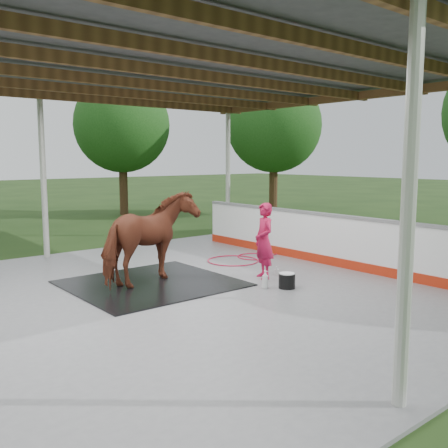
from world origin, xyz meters
TOP-DOWN VIEW (x-y plane):
  - ground at (0.00, 0.00)m, footprint 100.00×100.00m
  - concrete_slab at (0.00, 0.00)m, footprint 12.00×10.00m
  - pavilion_structure at (0.00, -0.00)m, footprint 12.60×10.60m
  - dasher_board at (4.60, 0.00)m, footprint 0.16×8.00m
  - tree_belt at (0.30, 0.90)m, footprint 28.00×28.00m
  - rubber_mat at (0.60, 0.88)m, footprint 2.95×2.76m
  - horse at (0.60, 0.88)m, footprint 2.22×1.49m
  - handler at (2.57, -0.15)m, footprint 0.53×0.64m
  - wash_bucket at (2.35, -0.99)m, footprint 0.30×0.30m
  - soap_bottle_a at (2.03, -0.75)m, footprint 0.14×0.15m
  - soap_bottle_b at (2.91, -0.17)m, footprint 0.13×0.13m
  - hose_coil at (3.40, 1.49)m, footprint 2.68×1.19m

SIDE VIEW (x-z plane):
  - ground at x=0.00m, z-range 0.00..0.00m
  - concrete_slab at x=0.00m, z-range 0.00..0.05m
  - rubber_mat at x=0.60m, z-range 0.05..0.07m
  - hose_coil at x=3.40m, z-range 0.05..0.07m
  - soap_bottle_b at x=2.91m, z-range 0.05..0.25m
  - wash_bucket at x=2.35m, z-range 0.05..0.34m
  - soap_bottle_a at x=2.03m, z-range 0.05..0.38m
  - dasher_board at x=4.60m, z-range 0.02..1.17m
  - handler at x=2.57m, z-range 0.05..1.56m
  - horse at x=0.60m, z-range 0.07..1.79m
  - tree_belt at x=0.30m, z-range 0.89..6.69m
  - pavilion_structure at x=0.00m, z-range 1.94..5.99m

